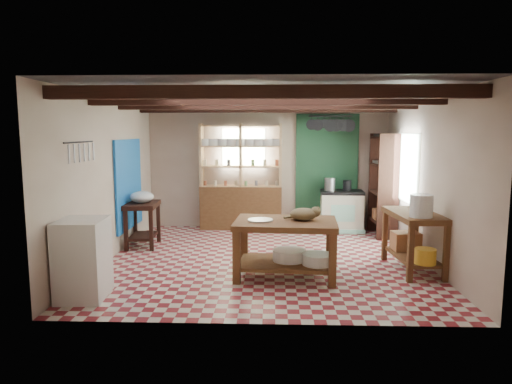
{
  "coord_description": "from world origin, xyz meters",
  "views": [
    {
      "loc": [
        0.09,
        -7.13,
        2.04
      ],
      "look_at": [
        -0.16,
        0.3,
        1.05
      ],
      "focal_mm": 32.0,
      "sensor_mm": 36.0,
      "label": 1
    }
  ],
  "objects_px": {
    "work_table": "(285,248)",
    "cat": "(304,214)",
    "prep_table": "(143,225)",
    "white_cabinet": "(83,259)",
    "right_counter": "(413,241)",
    "stove": "(341,211)"
  },
  "relations": [
    {
      "from": "work_table",
      "to": "stove",
      "type": "bearing_deg",
      "value": 71.77
    },
    {
      "from": "stove",
      "to": "prep_table",
      "type": "xyz_separation_m",
      "value": [
        -3.73,
        -1.39,
        -0.03
      ]
    },
    {
      "from": "work_table",
      "to": "prep_table",
      "type": "relative_size",
      "value": 1.8
    },
    {
      "from": "work_table",
      "to": "stove",
      "type": "relative_size",
      "value": 1.65
    },
    {
      "from": "prep_table",
      "to": "white_cabinet",
      "type": "distance_m",
      "value": 2.54
    },
    {
      "from": "right_counter",
      "to": "white_cabinet",
      "type": "bearing_deg",
      "value": -168.02
    },
    {
      "from": "prep_table",
      "to": "cat",
      "type": "distance_m",
      "value": 3.21
    },
    {
      "from": "work_table",
      "to": "white_cabinet",
      "type": "xyz_separation_m",
      "value": [
        -2.51,
        -0.92,
        0.09
      ]
    },
    {
      "from": "stove",
      "to": "cat",
      "type": "bearing_deg",
      "value": -105.55
    },
    {
      "from": "work_table",
      "to": "cat",
      "type": "distance_m",
      "value": 0.55
    },
    {
      "from": "prep_table",
      "to": "cat",
      "type": "relative_size",
      "value": 2.04
    },
    {
      "from": "prep_table",
      "to": "right_counter",
      "type": "relative_size",
      "value": 0.65
    },
    {
      "from": "prep_table",
      "to": "right_counter",
      "type": "xyz_separation_m",
      "value": [
        4.38,
        -1.27,
        0.04
      ]
    },
    {
      "from": "white_cabinet",
      "to": "right_counter",
      "type": "xyz_separation_m",
      "value": [
        4.4,
        1.26,
        -0.06
      ]
    },
    {
      "from": "prep_table",
      "to": "right_counter",
      "type": "height_order",
      "value": "right_counter"
    },
    {
      "from": "white_cabinet",
      "to": "cat",
      "type": "height_order",
      "value": "white_cabinet"
    },
    {
      "from": "prep_table",
      "to": "white_cabinet",
      "type": "bearing_deg",
      "value": -94.04
    },
    {
      "from": "work_table",
      "to": "white_cabinet",
      "type": "height_order",
      "value": "white_cabinet"
    },
    {
      "from": "stove",
      "to": "white_cabinet",
      "type": "xyz_separation_m",
      "value": [
        -3.75,
        -3.93,
        0.07
      ]
    },
    {
      "from": "prep_table",
      "to": "white_cabinet",
      "type": "height_order",
      "value": "white_cabinet"
    },
    {
      "from": "stove",
      "to": "cat",
      "type": "distance_m",
      "value": 3.17
    },
    {
      "from": "right_counter",
      "to": "prep_table",
      "type": "bearing_deg",
      "value": 159.77
    }
  ]
}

